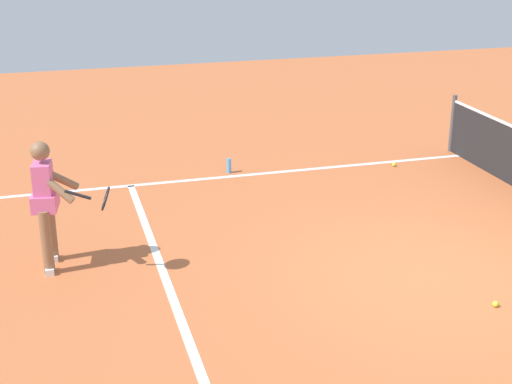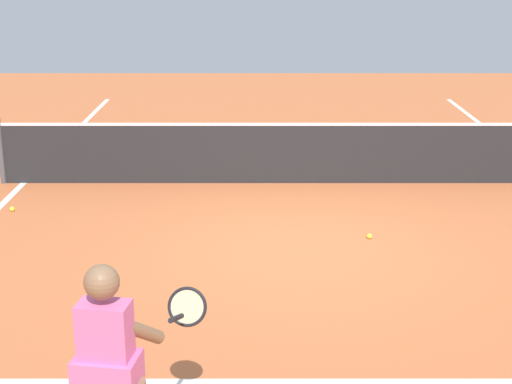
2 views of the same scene
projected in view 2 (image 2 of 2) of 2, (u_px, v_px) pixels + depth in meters
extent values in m
plane|color=#C66638|center=(302.00, 246.00, 9.22)|extent=(27.47, 27.47, 0.00)
cube|color=white|center=(322.00, 382.00, 6.29)|extent=(8.08, 0.10, 0.01)
cylinder|color=#4C4C51|center=(3.00, 151.00, 11.58)|extent=(0.08, 0.08, 1.01)
cube|color=#232326|center=(293.00, 155.00, 11.59)|extent=(8.60, 0.02, 0.89)
cube|color=white|center=(293.00, 124.00, 11.45)|extent=(8.60, 0.02, 0.04)
cube|color=pink|center=(107.00, 341.00, 4.79)|extent=(0.35, 0.25, 0.52)
cube|color=pink|center=(109.00, 370.00, 4.85)|extent=(0.44, 0.34, 0.20)
sphere|color=#8C6647|center=(104.00, 282.00, 4.67)|extent=(0.22, 0.22, 0.22)
cylinder|color=#8C6647|center=(93.00, 326.00, 4.94)|extent=(0.22, 0.48, 0.37)
cylinder|color=#8C6647|center=(138.00, 329.00, 4.90)|extent=(0.34, 0.45, 0.37)
cylinder|color=black|center=(178.00, 318.00, 5.14)|extent=(0.08, 0.30, 0.14)
torus|color=black|center=(189.00, 307.00, 5.44)|extent=(0.30, 0.16, 0.28)
cylinder|color=beige|center=(189.00, 307.00, 5.44)|extent=(0.25, 0.13, 0.23)
sphere|color=#D1E533|center=(14.00, 209.00, 10.43)|extent=(0.07, 0.07, 0.07)
sphere|color=#D1E533|center=(371.00, 236.00, 9.43)|extent=(0.07, 0.07, 0.07)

